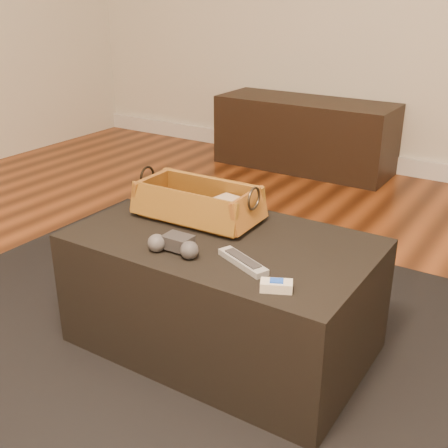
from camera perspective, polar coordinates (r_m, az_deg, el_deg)
The scene contains 11 objects.
floor at distance 1.97m, azimuth -11.56°, elevation -15.39°, with size 5.00×5.50×0.01m, color brown.
baseboard at distance 4.12m, azimuth 15.48°, elevation 6.06°, with size 5.00×0.04×0.12m, color white.
media_cabinet at distance 4.04m, azimuth 8.18°, elevation 9.01°, with size 1.24×0.45×0.49m, color black.
area_rug at distance 2.05m, azimuth -0.95°, elevation -12.77°, with size 2.60×2.00×0.01m, color black.
ottoman at distance 1.97m, azimuth -0.18°, elevation -6.94°, with size 1.00×0.60×0.42m, color black.
tv_remote at distance 2.02m, azimuth -3.45°, elevation 1.32°, with size 0.24×0.05×0.03m, color black.
cloth_bundle at distance 1.98m, azimuth 0.78°, elevation 1.58°, with size 0.13×0.09×0.07m, color tan.
wicker_basket at distance 2.01m, azimuth -2.66°, elevation 2.01°, with size 0.46×0.25×0.16m.
game_controller at distance 1.76m, azimuth -5.01°, elevation -2.11°, with size 0.18×0.10×0.06m.
silver_remote at distance 1.69m, azimuth 1.92°, elevation -3.82°, with size 0.20×0.12×0.02m.
cream_gadget at distance 1.55m, azimuth 5.34°, elevation -6.25°, with size 0.10×0.08×0.03m.
Camera 1 is at (1.14, -1.06, 1.20)m, focal length 45.00 mm.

